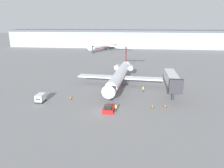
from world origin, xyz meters
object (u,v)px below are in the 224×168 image
(traffic_cone_left, at_px, (70,98))
(traffic_cone_right, at_px, (153,106))
(pushback_tug, at_px, (109,109))
(worker_near_tug, at_px, (116,108))
(jet_bridge, at_px, (172,80))
(airplane_main, at_px, (119,75))
(luggage_cart, at_px, (41,98))
(airplane_parked_far_left, at_px, (107,45))
(traffic_cone_mid, at_px, (165,106))
(worker_by_wing, at_px, (143,89))

(traffic_cone_left, distance_m, traffic_cone_right, 20.71)
(pushback_tug, bearing_deg, worker_near_tug, 7.62)
(pushback_tug, xyz_separation_m, jet_bridge, (15.02, 12.37, 3.85))
(traffic_cone_left, bearing_deg, worker_near_tug, -27.53)
(traffic_cone_right, bearing_deg, pushback_tug, -160.77)
(airplane_main, relative_size, luggage_cart, 11.18)
(traffic_cone_left, height_order, jet_bridge, jet_bridge)
(airplane_parked_far_left, xyz_separation_m, jet_bridge, (30.19, -90.14, 0.82))
(airplane_main, distance_m, pushback_tug, 20.17)
(luggage_cart, xyz_separation_m, jet_bridge, (32.30, 8.70, 3.45))
(airplane_parked_far_left, bearing_deg, traffic_cone_mid, -74.22)
(traffic_cone_mid, bearing_deg, luggage_cart, -179.01)
(traffic_cone_right, bearing_deg, traffic_cone_left, 170.98)
(airplane_main, height_order, pushback_tug, airplane_main)
(pushback_tug, xyz_separation_m, traffic_cone_mid, (12.62, 4.18, -0.31))
(worker_near_tug, xyz_separation_m, jet_bridge, (13.45, 12.16, 3.60))
(airplane_parked_far_left, relative_size, jet_bridge, 2.60)
(worker_by_wing, bearing_deg, airplane_parked_far_left, 104.61)
(worker_near_tug, relative_size, traffic_cone_right, 2.41)
(traffic_cone_left, height_order, traffic_cone_right, traffic_cone_left)
(airplane_main, distance_m, airplane_parked_far_left, 84.02)
(traffic_cone_left, relative_size, airplane_parked_far_left, 0.02)
(worker_by_wing, bearing_deg, worker_near_tug, -113.25)
(airplane_main, relative_size, airplane_parked_far_left, 0.86)
(traffic_cone_mid, distance_m, jet_bridge, 9.49)
(worker_near_tug, relative_size, worker_by_wing, 0.98)
(traffic_cone_mid, bearing_deg, jet_bridge, 73.63)
(luggage_cart, xyz_separation_m, traffic_cone_left, (6.53, 2.96, -0.64))
(worker_near_tug, xyz_separation_m, worker_by_wing, (6.18, 14.38, 0.02))
(traffic_cone_right, height_order, airplane_parked_far_left, airplane_parked_far_left)
(traffic_cone_right, bearing_deg, jet_bridge, 59.39)
(traffic_cone_left, bearing_deg, traffic_cone_right, -9.02)
(traffic_cone_right, relative_size, airplane_parked_far_left, 0.02)
(traffic_cone_mid, height_order, jet_bridge, jet_bridge)
(pushback_tug, xyz_separation_m, worker_near_tug, (1.57, 0.21, 0.25))
(worker_by_wing, bearing_deg, airplane_main, 143.18)
(airplane_main, relative_size, pushback_tug, 8.31)
(traffic_cone_right, bearing_deg, luggage_cart, 179.40)
(worker_near_tug, height_order, traffic_cone_left, worker_near_tug)
(luggage_cart, relative_size, worker_near_tug, 1.77)
(traffic_cone_right, xyz_separation_m, traffic_cone_mid, (2.91, 0.80, -0.03))
(airplane_main, height_order, airplane_parked_far_left, airplane_main)
(airplane_main, xyz_separation_m, traffic_cone_mid, (12.07, -15.79, -3.03))
(worker_by_wing, height_order, traffic_cone_mid, worker_by_wing)
(worker_by_wing, distance_m, airplane_parked_far_left, 90.90)
(pushback_tug, distance_m, luggage_cart, 17.67)
(traffic_cone_left, bearing_deg, airplane_main, 49.75)
(worker_by_wing, height_order, traffic_cone_left, worker_by_wing)
(pushback_tug, height_order, worker_near_tug, pushback_tug)
(airplane_main, xyz_separation_m, luggage_cart, (-17.83, -16.31, -2.32))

